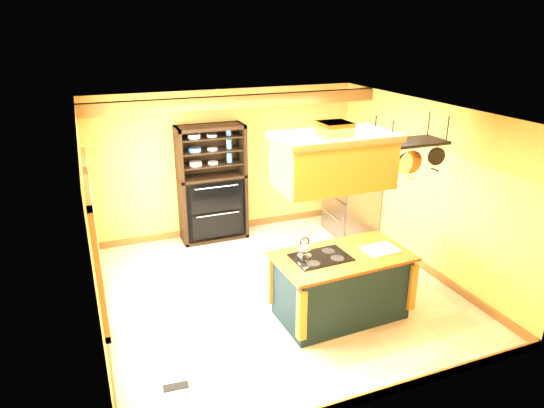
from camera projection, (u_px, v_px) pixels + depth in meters
floor at (278, 290)px, 7.33m from camera, size 5.00×5.00×0.00m
ceiling at (278, 111)px, 6.39m from camera, size 5.00×5.00×0.00m
wall_back at (227, 163)px, 9.04m from camera, size 5.00×0.02×2.70m
wall_front at (376, 292)px, 4.68m from camera, size 5.00×0.02×2.70m
wall_left at (91, 233)px, 6.00m from camera, size 0.02×5.00×2.70m
wall_right at (423, 186)px, 7.72m from camera, size 0.02×5.00×2.70m
ceiling_beam at (239, 102)px, 7.90m from camera, size 5.00×0.15×0.20m
window_near at (97, 256)px, 5.29m from camera, size 0.06×1.06×1.56m
window_far at (92, 213)px, 6.51m from camera, size 0.06×1.06×1.56m
kitchen_island at (341, 285)px, 6.55m from camera, size 1.83×1.07×1.11m
range_hood at (334, 159)px, 5.85m from camera, size 1.46×0.83×0.80m
pot_rack at (409, 149)px, 6.23m from camera, size 0.98×0.46×0.79m
refrigerator at (351, 191)px, 9.06m from camera, size 0.76×0.90×1.75m
hutch at (212, 195)px, 8.89m from camera, size 1.20×0.55×2.13m
floor_register at (176, 386)px, 5.38m from camera, size 0.29×0.14×0.01m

